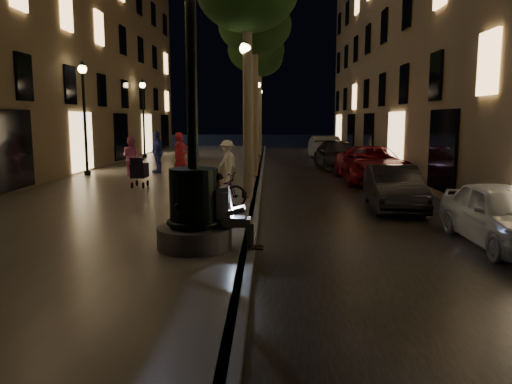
{
  "coord_description": "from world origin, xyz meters",
  "views": [
    {
      "loc": [
        0.39,
        -7.1,
        2.61
      ],
      "look_at": [
        0.13,
        3.0,
        1.12
      ],
      "focal_mm": 35.0,
      "sensor_mm": 36.0,
      "label": 1
    }
  ],
  "objects_px": {
    "seated_man_laptop": "(227,209)",
    "car_rear": "(338,155)",
    "bicycle": "(216,189)",
    "pedestrian_blue": "(157,152)",
    "fountain_lamppost": "(194,195)",
    "lamp_curb_a": "(246,97)",
    "tree_third": "(256,51)",
    "pedestrian_pink": "(131,156)",
    "lamp_curb_b": "(254,105)",
    "car_third": "(372,164)",
    "tree_second": "(255,26)",
    "car_front": "(503,215)",
    "lamp_curb_c": "(258,108)",
    "tree_far": "(260,59)",
    "lamp_curb_d": "(260,110)",
    "lamp_left_c": "(143,108)",
    "pedestrian_white": "(227,161)",
    "stroller": "(140,171)",
    "car_fifth": "(326,148)",
    "lamp_left_b": "(84,104)",
    "car_second": "(394,188)",
    "pedestrian_red": "(181,157)"
  },
  "relations": [
    {
      "from": "stroller",
      "to": "bicycle",
      "type": "bearing_deg",
      "value": -50.68
    },
    {
      "from": "pedestrian_red",
      "to": "bicycle",
      "type": "bearing_deg",
      "value": -121.15
    },
    {
      "from": "seated_man_laptop",
      "to": "lamp_curb_c",
      "type": "height_order",
      "value": "lamp_curb_c"
    },
    {
      "from": "tree_far",
      "to": "lamp_left_c",
      "type": "xyz_separation_m",
      "value": [
        -7.18,
        -2.0,
        -3.2
      ]
    },
    {
      "from": "tree_far",
      "to": "pedestrian_pink",
      "type": "bearing_deg",
      "value": -112.96
    },
    {
      "from": "seated_man_laptop",
      "to": "lamp_left_c",
      "type": "bearing_deg",
      "value": 107.68
    },
    {
      "from": "pedestrian_pink",
      "to": "pedestrian_blue",
      "type": "relative_size",
      "value": 0.89
    },
    {
      "from": "tree_far",
      "to": "car_second",
      "type": "xyz_separation_m",
      "value": [
        4.22,
        -18.75,
        -5.8
      ]
    },
    {
      "from": "tree_second",
      "to": "lamp_left_b",
      "type": "xyz_separation_m",
      "value": [
        -7.2,
        0.0,
        -3.1
      ]
    },
    {
      "from": "stroller",
      "to": "car_third",
      "type": "xyz_separation_m",
      "value": [
        8.8,
        3.24,
        -0.05
      ]
    },
    {
      "from": "car_fifth",
      "to": "pedestrian_white",
      "type": "xyz_separation_m",
      "value": [
        -5.22,
        -12.31,
        0.24
      ]
    },
    {
      "from": "car_third",
      "to": "lamp_curb_c",
      "type": "bearing_deg",
      "value": 114.52
    },
    {
      "from": "seated_man_laptop",
      "to": "car_rear",
      "type": "distance_m",
      "value": 17.73
    },
    {
      "from": "fountain_lamppost",
      "to": "car_third",
      "type": "relative_size",
      "value": 0.98
    },
    {
      "from": "tree_third",
      "to": "pedestrian_pink",
      "type": "distance_m",
      "value": 9.55
    },
    {
      "from": "lamp_curb_d",
      "to": "pedestrian_blue",
      "type": "bearing_deg",
      "value": -104.12
    },
    {
      "from": "fountain_lamppost",
      "to": "seated_man_laptop",
      "type": "relative_size",
      "value": 3.66
    },
    {
      "from": "lamp_curb_b",
      "to": "lamp_left_c",
      "type": "height_order",
      "value": "same"
    },
    {
      "from": "fountain_lamppost",
      "to": "pedestrian_white",
      "type": "distance_m",
      "value": 10.2
    },
    {
      "from": "lamp_curb_b",
      "to": "lamp_curb_d",
      "type": "bearing_deg",
      "value": 90.0
    },
    {
      "from": "lamp_curb_c",
      "to": "car_front",
      "type": "relative_size",
      "value": 1.26
    },
    {
      "from": "lamp_curb_b",
      "to": "tree_far",
      "type": "bearing_deg",
      "value": 89.54
    },
    {
      "from": "bicycle",
      "to": "pedestrian_blue",
      "type": "bearing_deg",
      "value": 37.34
    },
    {
      "from": "fountain_lamppost",
      "to": "lamp_curb_a",
      "type": "height_order",
      "value": "fountain_lamppost"
    },
    {
      "from": "fountain_lamppost",
      "to": "lamp_curb_b",
      "type": "xyz_separation_m",
      "value": [
        0.7,
        14.0,
        2.02
      ]
    },
    {
      "from": "car_rear",
      "to": "pedestrian_white",
      "type": "height_order",
      "value": "pedestrian_white"
    },
    {
      "from": "seated_man_laptop",
      "to": "lamp_curb_c",
      "type": "distance_m",
      "value": 22.12
    },
    {
      "from": "fountain_lamppost",
      "to": "stroller",
      "type": "bearing_deg",
      "value": 110.95
    },
    {
      "from": "fountain_lamppost",
      "to": "bicycle",
      "type": "bearing_deg",
      "value": 90.92
    },
    {
      "from": "lamp_left_c",
      "to": "pedestrian_pink",
      "type": "bearing_deg",
      "value": -79.01
    },
    {
      "from": "pedestrian_blue",
      "to": "stroller",
      "type": "bearing_deg",
      "value": -29.12
    },
    {
      "from": "car_second",
      "to": "bicycle",
      "type": "distance_m",
      "value": 5.13
    },
    {
      "from": "tree_second",
      "to": "car_front",
      "type": "distance_m",
      "value": 13.44
    },
    {
      "from": "fountain_lamppost",
      "to": "lamp_curb_c",
      "type": "distance_m",
      "value": 22.1
    },
    {
      "from": "stroller",
      "to": "lamp_curb_a",
      "type": "bearing_deg",
      "value": -30.52
    },
    {
      "from": "seated_man_laptop",
      "to": "car_fifth",
      "type": "xyz_separation_m",
      "value": [
        4.39,
        22.5,
        -0.19
      ]
    },
    {
      "from": "lamp_curb_c",
      "to": "car_fifth",
      "type": "height_order",
      "value": "lamp_curb_c"
    },
    {
      "from": "lamp_left_c",
      "to": "car_rear",
      "type": "distance_m",
      "value": 12.65
    },
    {
      "from": "seated_man_laptop",
      "to": "car_third",
      "type": "xyz_separation_m",
      "value": [
        5.03,
        11.5,
        -0.2
      ]
    },
    {
      "from": "lamp_left_c",
      "to": "pedestrian_blue",
      "type": "xyz_separation_m",
      "value": [
        2.82,
        -9.01,
        -2.1
      ]
    },
    {
      "from": "lamp_left_b",
      "to": "car_rear",
      "type": "height_order",
      "value": "lamp_left_b"
    },
    {
      "from": "pedestrian_red",
      "to": "pedestrian_blue",
      "type": "relative_size",
      "value": 1.01
    },
    {
      "from": "tree_far",
      "to": "lamp_curb_d",
      "type": "distance_m",
      "value": 6.8
    },
    {
      "from": "tree_third",
      "to": "pedestrian_blue",
      "type": "distance_m",
      "value": 8.28
    },
    {
      "from": "lamp_left_b",
      "to": "lamp_left_c",
      "type": "xyz_separation_m",
      "value": [
        0.0,
        10.0,
        0.0
      ]
    },
    {
      "from": "lamp_curb_b",
      "to": "bicycle",
      "type": "distance_m",
      "value": 9.86
    },
    {
      "from": "fountain_lamppost",
      "to": "lamp_curb_b",
      "type": "bearing_deg",
      "value": 87.14
    },
    {
      "from": "lamp_curb_a",
      "to": "car_rear",
      "type": "xyz_separation_m",
      "value": [
        4.31,
        11.17,
        -2.52
      ]
    },
    {
      "from": "tree_second",
      "to": "lamp_curb_a",
      "type": "height_order",
      "value": "tree_second"
    },
    {
      "from": "lamp_curb_a",
      "to": "pedestrian_white",
      "type": "height_order",
      "value": "lamp_curb_a"
    }
  ]
}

